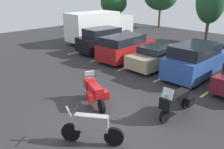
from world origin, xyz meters
TOP-DOWN VIEW (x-y plane):
  - ground at (0.00, 0.00)m, footprint 44.00×44.00m
  - motorcycle_touring at (-0.93, 0.48)m, footprint 2.08×1.19m
  - motorcycle_second at (1.13, -1.44)m, footprint 1.83×1.31m
  - motorcycle_third at (2.16, 2.12)m, footprint 0.92×2.27m
  - parking_stripes at (-0.61, 6.98)m, footprint 16.51×4.91m
  - car_black at (-7.39, 7.07)m, footprint 2.17×4.33m
  - car_red at (-4.63, 6.74)m, footprint 2.12×4.66m
  - car_tan at (-2.03, 7.04)m, footprint 2.00×4.84m
  - car_blue at (0.57, 6.89)m, footprint 1.98×4.50m
  - box_truck at (-10.45, 9.44)m, footprint 2.81×6.67m
  - tree_right at (-3.28, 16.92)m, footprint 2.68×2.68m
  - tree_far_left at (-17.02, 18.08)m, footprint 3.57×3.57m

SIDE VIEW (x-z plane):
  - ground at x=0.00m, z-range -0.10..0.00m
  - parking_stripes at x=-0.61m, z-range 0.00..0.01m
  - motorcycle_second at x=1.13m, z-range -0.05..1.26m
  - motorcycle_touring at x=-0.93m, z-range -0.04..1.35m
  - motorcycle_third at x=2.16m, z-range -0.04..1.37m
  - car_tan at x=-2.03m, z-range -0.01..1.41m
  - car_red at x=-4.63m, z-range 0.01..1.81m
  - car_black at x=-7.39m, z-range -0.01..1.95m
  - car_blue at x=0.57m, z-range 0.00..1.97m
  - box_truck at x=-10.45m, z-range 0.10..2.94m
  - tree_far_left at x=-17.02m, z-range 0.71..5.38m
  - tree_right at x=-3.28m, z-range 0.85..6.88m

